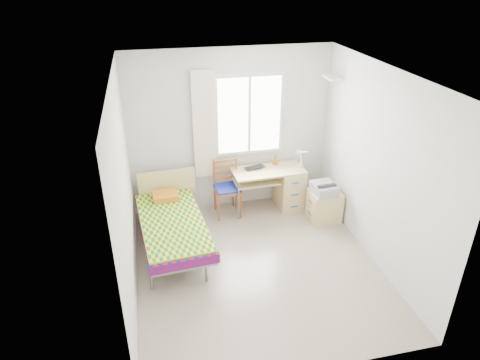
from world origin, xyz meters
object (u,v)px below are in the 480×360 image
Objects in this scene: desk at (285,186)px; cabinet at (324,206)px; printer at (324,188)px; bed at (172,222)px; chair at (227,184)px.

desk reaches higher than cabinet.
bed is at bearing 179.23° from printer.
bed is 1.20m from chair.
cabinet is at bearing -0.94° from bed.
desk is 0.98m from chair.
printer is (0.43, -0.55, 0.20)m from desk.
cabinet is at bearing 27.51° from printer.
cabinet is (2.39, 0.17, -0.14)m from bed.
cabinet is (0.48, -0.52, -0.14)m from desk.
chair is 1.57m from cabinet.
cabinet is 0.34m from printer.
chair is 1.52m from printer.
chair is at bearing 157.93° from cabinet.
desk is 1.27× the size of chair.
chair is 1.83× the size of cabinet.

